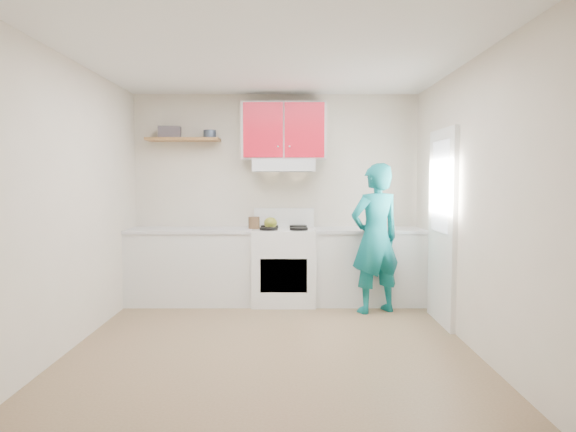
{
  "coord_description": "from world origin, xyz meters",
  "views": [
    {
      "loc": [
        0.14,
        -4.71,
        1.52
      ],
      "look_at": [
        0.15,
        0.55,
        1.15
      ],
      "focal_mm": 32.22,
      "sensor_mm": 36.0,
      "label": 1
    }
  ],
  "objects_px": {
    "tin": "(210,134)",
    "stove": "(284,266)",
    "kettle": "(270,223)",
    "crock": "(254,224)",
    "person": "(375,238)"
  },
  "relations": [
    {
      "from": "stove",
      "to": "kettle",
      "type": "bearing_deg",
      "value": 164.84
    },
    {
      "from": "kettle",
      "to": "person",
      "type": "xyz_separation_m",
      "value": [
        1.21,
        -0.48,
        -0.14
      ]
    },
    {
      "from": "stove",
      "to": "tin",
      "type": "xyz_separation_m",
      "value": [
        -0.92,
        0.16,
        1.63
      ]
    },
    {
      "from": "kettle",
      "to": "tin",
      "type": "bearing_deg",
      "value": 155.09
    },
    {
      "from": "kettle",
      "to": "crock",
      "type": "relative_size",
      "value": 0.98
    },
    {
      "from": "kettle",
      "to": "crock",
      "type": "bearing_deg",
      "value": 169.4
    },
    {
      "from": "tin",
      "to": "person",
      "type": "relative_size",
      "value": 0.09
    },
    {
      "from": "stove",
      "to": "kettle",
      "type": "distance_m",
      "value": 0.56
    },
    {
      "from": "tin",
      "to": "crock",
      "type": "height_order",
      "value": "tin"
    },
    {
      "from": "tin",
      "to": "stove",
      "type": "bearing_deg",
      "value": -10.02
    },
    {
      "from": "tin",
      "to": "crock",
      "type": "distance_m",
      "value": 1.24
    },
    {
      "from": "crock",
      "to": "kettle",
      "type": "bearing_deg",
      "value": 5.43
    },
    {
      "from": "tin",
      "to": "person",
      "type": "height_order",
      "value": "tin"
    },
    {
      "from": "stove",
      "to": "crock",
      "type": "distance_m",
      "value": 0.64
    },
    {
      "from": "crock",
      "to": "person",
      "type": "height_order",
      "value": "person"
    }
  ]
}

